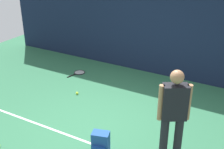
% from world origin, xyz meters
% --- Properties ---
extents(ground_plane, '(12.00, 12.00, 0.00)m').
position_xyz_m(ground_plane, '(0.00, 0.00, 0.00)').
color(ground_plane, '#2D6B47').
extents(back_fence, '(10.00, 0.10, 2.79)m').
position_xyz_m(back_fence, '(0.00, 3.00, 1.39)').
color(back_fence, '#141E38').
rests_on(back_fence, ground).
extents(court_line, '(9.00, 0.05, 0.00)m').
position_xyz_m(court_line, '(0.00, -0.61, 0.00)').
color(court_line, white).
rests_on(court_line, ground).
extents(tennis_player, '(0.47, 0.39, 1.70)m').
position_xyz_m(tennis_player, '(1.53, -0.30, 0.97)').
color(tennis_player, black).
rests_on(tennis_player, ground).
extents(tennis_racket, '(0.39, 0.64, 0.03)m').
position_xyz_m(tennis_racket, '(-1.94, 1.91, 0.01)').
color(tennis_racket, black).
rests_on(tennis_racket, ground).
extents(backpack, '(0.34, 0.34, 0.44)m').
position_xyz_m(backpack, '(0.42, -0.76, 0.21)').
color(backpack, '#1E478C').
rests_on(backpack, ground).
extents(tennis_ball_by_fence, '(0.07, 0.07, 0.07)m').
position_xyz_m(tennis_ball_by_fence, '(0.73, 2.50, 0.03)').
color(tennis_ball_by_fence, '#CCE033').
rests_on(tennis_ball_by_fence, ground).
extents(tennis_ball_mid_court, '(0.07, 0.07, 0.07)m').
position_xyz_m(tennis_ball_mid_court, '(-1.24, 0.85, 0.03)').
color(tennis_ball_mid_court, '#CCE033').
rests_on(tennis_ball_mid_court, ground).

